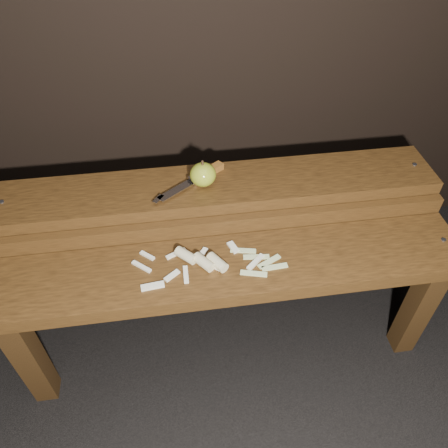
{
  "coord_description": "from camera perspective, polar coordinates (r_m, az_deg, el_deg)",
  "views": [
    {
      "loc": [
        -0.12,
        -0.74,
        1.24
      ],
      "look_at": [
        0.0,
        0.06,
        0.45
      ],
      "focal_mm": 35.0,
      "sensor_mm": 36.0,
      "label": 1
    }
  ],
  "objects": [
    {
      "name": "ground",
      "position": [
        1.45,
        0.35,
        -14.54
      ],
      "size": [
        60.0,
        60.0,
        0.0
      ],
      "primitive_type": "plane",
      "color": "black"
    },
    {
      "name": "bench_front_tier",
      "position": [
        1.12,
        0.89,
        -7.82
      ],
      "size": [
        1.2,
        0.2,
        0.42
      ],
      "color": "black",
      "rests_on": "ground"
    },
    {
      "name": "bench_rear_tier",
      "position": [
        1.23,
        -0.7,
        2.2
      ],
      "size": [
        1.2,
        0.21,
        0.5
      ],
      "color": "black",
      "rests_on": "ground"
    },
    {
      "name": "apple",
      "position": [
        1.16,
        -2.77,
        6.47
      ],
      "size": [
        0.07,
        0.07,
        0.07
      ],
      "color": "olive",
      "rests_on": "bench_rear_tier"
    },
    {
      "name": "knife",
      "position": [
        1.19,
        -3.12,
        6.2
      ],
      "size": [
        0.2,
        0.15,
        0.02
      ],
      "color": "brown",
      "rests_on": "bench_rear_tier"
    },
    {
      "name": "apple_scraps",
      "position": [
        1.07,
        -2.39,
        -4.88
      ],
      "size": [
        0.38,
        0.13,
        0.03
      ],
      "color": "beige",
      "rests_on": "bench_front_tier"
    }
  ]
}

